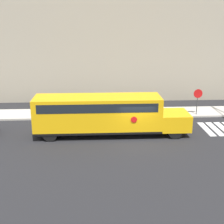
# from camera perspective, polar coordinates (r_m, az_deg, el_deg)

# --- Properties ---
(ground_plane) EXTENTS (60.00, 60.00, 0.00)m
(ground_plane) POSITION_cam_1_polar(r_m,az_deg,el_deg) (22.63, 4.47, -5.12)
(ground_plane) COLOR black
(sidewalk_strip) EXTENTS (44.00, 3.00, 0.15)m
(sidewalk_strip) POSITION_cam_1_polar(r_m,az_deg,el_deg) (28.69, 2.80, -0.15)
(sidewalk_strip) COLOR #B2ADA3
(sidewalk_strip) RESTS_ON ground
(building_backdrop) EXTENTS (32.00, 4.00, 13.35)m
(building_backdrop) POSITION_cam_1_polar(r_m,az_deg,el_deg) (33.97, 1.82, 13.82)
(building_backdrop) COLOR #9E937F
(building_backdrop) RESTS_ON ground
(crosswalk_stripes) EXTENTS (3.30, 3.20, 0.01)m
(crosswalk_stripes) POSITION_cam_1_polar(r_m,az_deg,el_deg) (26.34, 19.74, -2.88)
(crosswalk_stripes) COLOR white
(crosswalk_stripes) RESTS_ON ground
(school_bus) EXTENTS (11.40, 2.57, 2.96)m
(school_bus) POSITION_cam_1_polar(r_m,az_deg,el_deg) (23.01, -1.47, -0.21)
(school_bus) COLOR #EAA80F
(school_bus) RESTS_ON ground
(stop_sign) EXTENTS (0.79, 0.10, 2.47)m
(stop_sign) POSITION_cam_1_polar(r_m,az_deg,el_deg) (28.52, 15.39, 2.47)
(stop_sign) COLOR #38383A
(stop_sign) RESTS_ON ground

